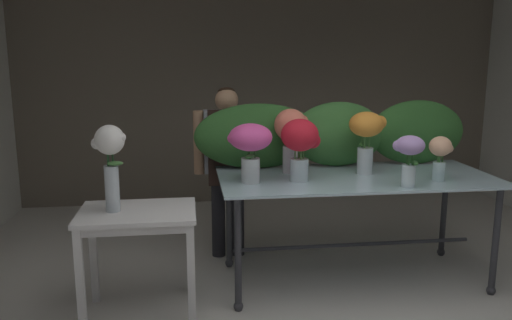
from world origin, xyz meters
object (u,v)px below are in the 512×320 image
Objects in this scene: display_table_glass at (355,190)px; vase_lilac_lilies at (409,154)px; side_table_white at (138,225)px; vase_white_roses_tall at (110,157)px; florist at (227,155)px; vase_crimson_roses at (300,142)px; vase_fuchsia_snapdragons at (250,144)px; vase_peach_dahlias at (440,154)px; vase_sunset_hydrangea at (367,133)px; vase_coral_ranunculus at (291,132)px.

display_table_glass is 5.75× the size of vase_lilac_lilies.
side_table_white is 1.34× the size of vase_white_roses_tall.
display_table_glass is at bearing 11.47° from vase_white_roses_tall.
vase_white_roses_tall is (-0.85, -1.02, 0.20)m from florist.
vase_crimson_roses is 0.37m from vase_fuchsia_snapdragons.
florist is 3.25× the size of vase_crimson_roses.
display_table_glass is 4.57× the size of vase_crimson_roses.
vase_sunset_hydrangea is at bearing 148.58° from vase_peach_dahlias.
display_table_glass is 0.69m from vase_peach_dahlias.
florist is at bearing 55.91° from side_table_white.
florist reaches higher than vase_sunset_hydrangea.
side_table_white is 1.30m from vase_crimson_roses.
side_table_white is 1.94m from vase_lilac_lilies.
vase_crimson_roses is at bearing -166.65° from display_table_glass.
vase_crimson_roses is 1.05m from vase_peach_dahlias.
side_table_white is 0.97m from vase_fuchsia_snapdragons.
vase_fuchsia_snapdragons is at bearing 14.90° from vase_white_roses_tall.
vase_crimson_roses is at bearing -58.07° from florist.
vase_peach_dahlias is (1.05, -0.41, -0.12)m from vase_coral_ranunculus.
vase_sunset_hydrangea is at bearing -30.04° from florist.
vase_sunset_hydrangea is 1.94m from vase_white_roses_tall.
vase_lilac_lilies is (0.25, -0.39, 0.36)m from display_table_glass.
vase_coral_ranunculus reaches higher than vase_peach_dahlias.
side_table_white is at bearing 179.18° from vase_lilac_lilies.
vase_sunset_hydrangea reaches higher than display_table_glass.
florist is 2.97× the size of vase_coral_ranunculus.
vase_fuchsia_snapdragons is 1.41m from vase_peach_dahlias.
vase_coral_ranunculus reaches higher than vase_lilac_lilies.
display_table_glass is 2.73× the size of side_table_white.
display_table_glass is at bearing -34.55° from florist.
vase_peach_dahlias is at bearing 3.36° from side_table_white.
vase_coral_ranunculus reaches higher than vase_crimson_roses.
display_table_glass is 6.37× the size of vase_peach_dahlias.
vase_coral_ranunculus is at bearing 92.47° from vase_crimson_roses.
vase_peach_dahlias is (0.56, -0.23, 0.32)m from display_table_glass.
vase_fuchsia_snapdragons is 0.99m from vase_white_roses_tall.
vase_lilac_lilies is at bearing -37.49° from vase_coral_ranunculus.
vase_white_roses_tall is (-0.96, -0.25, -0.02)m from vase_fuchsia_snapdragons.
florist is 4.53× the size of vase_peach_dahlias.
florist is 0.72m from vase_coral_ranunculus.
display_table_glass is 1.68m from side_table_white.
vase_peach_dahlias is at bearing 3.15° from vase_white_roses_tall.
florist is 2.61× the size of vase_white_roses_tall.
vase_peach_dahlias is (1.03, -0.12, -0.09)m from vase_crimson_roses.
vase_lilac_lilies is at bearing -21.16° from vase_crimson_roses.
vase_peach_dahlias is 0.57× the size of vase_white_roses_tall.
florist is at bearing 50.28° from vase_white_roses_tall.
vase_white_roses_tall is (-1.31, -0.54, -0.06)m from vase_coral_ranunculus.
vase_peach_dahlias is (2.20, 0.13, 0.41)m from side_table_white.
florist is 1.34m from vase_white_roses_tall.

